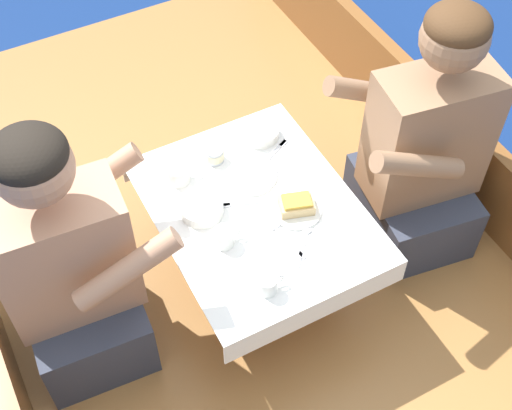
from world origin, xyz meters
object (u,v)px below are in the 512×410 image
at_px(person_port, 71,270).
at_px(coffee_cup_starboard, 268,284).
at_px(tin_can, 215,155).
at_px(sandwich, 297,204).
at_px(coffee_cup_center, 224,237).
at_px(person_starboard, 423,154).
at_px(coffee_cup_port, 179,173).

bearing_deg(person_port, coffee_cup_starboard, -29.77).
distance_m(person_port, tin_can, 0.64).
relative_size(sandwich, coffee_cup_center, 1.36).
height_order(person_starboard, tin_can, person_starboard).
bearing_deg(tin_can, sandwich, -67.34).
distance_m(person_port, coffee_cup_center, 0.48).
bearing_deg(coffee_cup_starboard, coffee_cup_center, 99.63).
bearing_deg(coffee_cup_port, person_starboard, -21.18).
bearing_deg(coffee_cup_port, person_port, -156.54).
xyz_separation_m(person_starboard, sandwich, (-0.51, 0.00, 0.01)).
distance_m(coffee_cup_port, coffee_cup_starboard, 0.54).
bearing_deg(sandwich, person_starboard, -0.35).
height_order(person_starboard, sandwich, person_starboard).
height_order(coffee_cup_port, tin_can, coffee_cup_port).
bearing_deg(coffee_cup_port, coffee_cup_center, -86.63).
xyz_separation_m(sandwich, coffee_cup_starboard, (-0.23, -0.23, -0.00)).
xyz_separation_m(person_port, coffee_cup_starboard, (0.51, -0.34, 0.02)).
height_order(person_port, person_starboard, person_starboard).
relative_size(person_starboard, sandwich, 7.89).
bearing_deg(person_port, coffee_cup_center, -10.04).
distance_m(coffee_cup_starboard, coffee_cup_center, 0.22).
bearing_deg(coffee_cup_center, sandwich, 1.49).
relative_size(person_port, tin_can, 14.86).
relative_size(coffee_cup_starboard, tin_can, 1.33).
relative_size(person_port, coffee_cup_port, 9.35).
height_order(coffee_cup_port, coffee_cup_center, coffee_cup_port).
relative_size(person_starboard, coffee_cup_starboard, 11.53).
bearing_deg(tin_can, coffee_cup_starboard, -99.42).
xyz_separation_m(person_port, coffee_cup_port, (0.45, 0.19, 0.02)).
bearing_deg(tin_can, person_starboard, -27.34).
height_order(coffee_cup_starboard, coffee_cup_center, same).
relative_size(coffee_cup_port, tin_can, 1.59).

